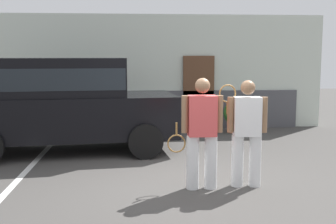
% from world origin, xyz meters
% --- Properties ---
extents(ground_plane, '(40.00, 40.00, 0.00)m').
position_xyz_m(ground_plane, '(0.00, 0.00, 0.00)').
color(ground_plane, '#423F3D').
extents(parking_stripe_0, '(0.12, 4.40, 0.01)m').
position_xyz_m(parking_stripe_0, '(-2.85, 1.50, 0.00)').
color(parking_stripe_0, silver).
rests_on(parking_stripe_0, ground_plane).
extents(house_frontage, '(9.29, 0.40, 3.27)m').
position_xyz_m(house_frontage, '(0.01, 5.68, 1.54)').
color(house_frontage, silver).
rests_on(house_frontage, ground_plane).
extents(parked_suv, '(4.78, 2.57, 2.05)m').
position_xyz_m(parked_suv, '(-2.40, 2.65, 1.15)').
color(parked_suv, black).
rests_on(parked_suv, ground_plane).
extents(tennis_player_man, '(0.91, 0.27, 1.76)m').
position_xyz_m(tennis_player_man, '(0.18, -0.19, 0.91)').
color(tennis_player_man, white).
rests_on(tennis_player_man, ground_plane).
extents(tennis_player_woman, '(0.77, 0.31, 1.71)m').
position_xyz_m(tennis_player_woman, '(0.92, -0.12, 0.90)').
color(tennis_player_woman, white).
rests_on(tennis_player_woman, ground_plane).
extents(potted_plant_by_porch, '(0.66, 0.66, 0.87)m').
position_xyz_m(potted_plant_by_porch, '(1.90, 4.72, 0.48)').
color(potted_plant_by_porch, '#9E5638').
rests_on(potted_plant_by_porch, ground_plane).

